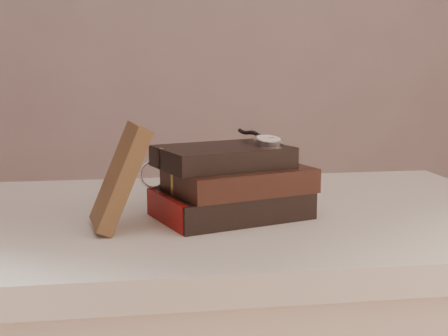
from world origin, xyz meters
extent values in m
cube|color=beige|center=(0.00, 0.35, 0.73)|extent=(1.00, 0.60, 0.04)
cube|color=white|center=(0.00, 0.35, 0.67)|extent=(0.88, 0.49, 0.08)
cube|color=black|center=(0.01, 0.31, 0.77)|extent=(0.25, 0.21, 0.04)
cube|color=#F5E7C8|center=(0.02, 0.31, 0.77)|extent=(0.24, 0.19, 0.03)
cube|color=gold|center=(-0.09, 0.30, 0.77)|extent=(0.01, 0.01, 0.04)
cube|color=maroon|center=(-0.08, 0.28, 0.77)|extent=(0.05, 0.13, 0.04)
cube|color=black|center=(0.03, 0.31, 0.81)|extent=(0.23, 0.19, 0.04)
cube|color=#F5E7C8|center=(0.03, 0.31, 0.81)|extent=(0.23, 0.18, 0.03)
cube|color=gold|center=(-0.07, 0.30, 0.81)|extent=(0.01, 0.01, 0.04)
cube|color=black|center=(0.00, 0.32, 0.84)|extent=(0.22, 0.18, 0.03)
cube|color=#F5E7C8|center=(0.01, 0.32, 0.84)|extent=(0.21, 0.17, 0.02)
cube|color=gold|center=(-0.09, 0.31, 0.84)|extent=(0.01, 0.01, 0.03)
cube|color=#402A18|center=(-0.15, 0.27, 0.82)|extent=(0.09, 0.11, 0.15)
cylinder|color=silver|center=(0.07, 0.32, 0.86)|extent=(0.06, 0.06, 0.02)
cylinder|color=white|center=(0.07, 0.32, 0.87)|extent=(0.05, 0.05, 0.01)
torus|color=silver|center=(0.07, 0.32, 0.87)|extent=(0.05, 0.05, 0.01)
cylinder|color=silver|center=(0.07, 0.34, 0.86)|extent=(0.01, 0.01, 0.01)
cube|color=black|center=(0.07, 0.32, 0.87)|extent=(0.00, 0.01, 0.00)
cube|color=black|center=(0.08, 0.32, 0.87)|extent=(0.01, 0.00, 0.00)
sphere|color=black|center=(0.07, 0.35, 0.87)|extent=(0.01, 0.01, 0.01)
sphere|color=black|center=(0.06, 0.36, 0.87)|extent=(0.01, 0.01, 0.01)
sphere|color=black|center=(0.06, 0.37, 0.87)|extent=(0.01, 0.01, 0.01)
sphere|color=black|center=(0.06, 0.37, 0.87)|extent=(0.01, 0.01, 0.01)
sphere|color=black|center=(0.06, 0.38, 0.87)|extent=(0.01, 0.01, 0.01)
sphere|color=black|center=(0.06, 0.39, 0.87)|extent=(0.01, 0.01, 0.01)
sphere|color=black|center=(0.06, 0.40, 0.87)|extent=(0.01, 0.01, 0.01)
sphere|color=black|center=(0.06, 0.41, 0.87)|extent=(0.01, 0.01, 0.01)
sphere|color=black|center=(0.05, 0.42, 0.87)|extent=(0.01, 0.01, 0.01)
sphere|color=black|center=(0.05, 0.43, 0.87)|extent=(0.01, 0.01, 0.01)
sphere|color=black|center=(0.05, 0.43, 0.87)|extent=(0.01, 0.01, 0.01)
torus|color=silver|center=(-0.10, 0.34, 0.81)|extent=(0.05, 0.03, 0.04)
torus|color=silver|center=(-0.06, 0.36, 0.81)|extent=(0.05, 0.03, 0.04)
cylinder|color=silver|center=(-0.08, 0.35, 0.81)|extent=(0.01, 0.01, 0.00)
cylinder|color=silver|center=(-0.13, 0.38, 0.81)|extent=(0.03, 0.09, 0.02)
cylinder|color=silver|center=(-0.05, 0.41, 0.81)|extent=(0.03, 0.09, 0.02)
camera|label=1|loc=(-0.13, -0.59, 0.98)|focal=49.61mm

